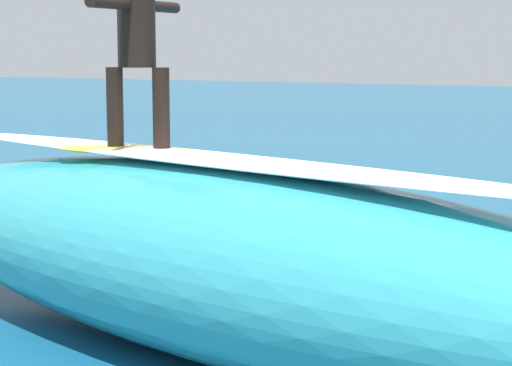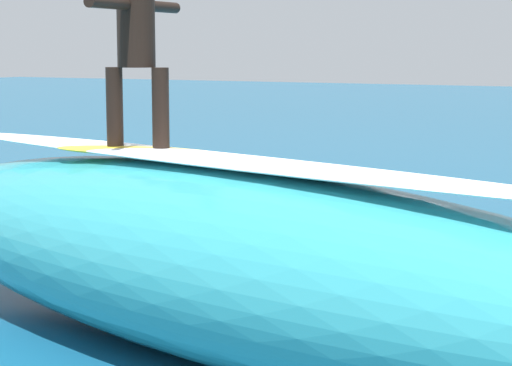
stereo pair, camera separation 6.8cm
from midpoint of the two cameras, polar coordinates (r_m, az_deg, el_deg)
The scene contains 9 objects.
ground_plane at distance 10.54m, azimuth 4.43°, elevation -7.35°, with size 120.00×120.00×0.00m, color #145175.
wave_crest at distance 8.77m, azimuth -1.99°, elevation -4.58°, with size 9.61×2.29×1.75m, color teal.
wave_foam_lip at distance 8.62m, azimuth -2.01°, elevation 1.37°, with size 8.17×0.80×0.08m, color white.
surfboard_riding at distance 9.42m, azimuth -6.77°, elevation 1.89°, with size 1.86×0.55×0.08m, color yellow.
surfer_riding at distance 9.36m, azimuth -6.88°, elevation 8.15°, with size 0.67×1.61×1.70m.
surfboard_paddling at distance 11.26m, azimuth 6.04°, elevation -6.17°, with size 1.93×0.55×0.07m, color #EAE5C6.
surfer_paddling at distance 11.24m, azimuth 5.45°, elevation -5.34°, with size 1.60×0.54×0.29m.
foam_patch_near at distance 14.35m, azimuth -5.85°, elevation -2.94°, with size 0.94×0.81×0.14m, color white.
foam_patch_far at distance 12.60m, azimuth -10.85°, elevation -4.61°, with size 1.05×0.67×0.13m, color white.
Camera 2 is at (-4.26, 9.22, 2.79)m, focal length 67.73 mm.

